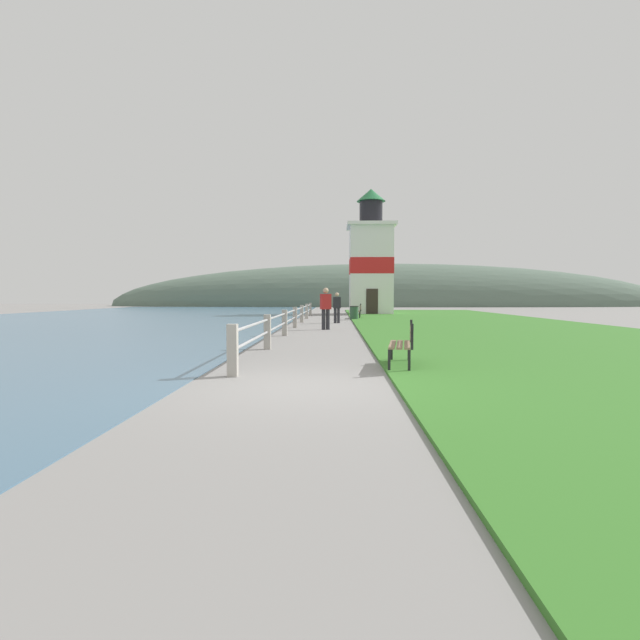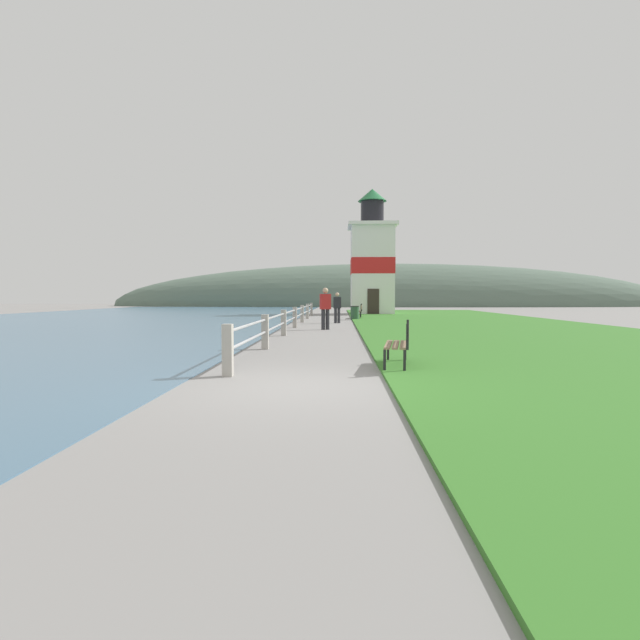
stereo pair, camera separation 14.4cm
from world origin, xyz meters
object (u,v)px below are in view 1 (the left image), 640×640
park_bench_near (404,341)px  park_bench_midway (358,310)px  person_by_railing (337,307)px  trash_bin (354,313)px  lighthouse (371,262)px  person_strolling (326,307)px

park_bench_near → park_bench_midway: (0.06, 22.02, 0.00)m
park_bench_near → person_by_railing: person_by_railing is taller
person_by_railing → trash_bin: (1.05, 3.63, -0.46)m
park_bench_midway → trash_bin: size_ratio=2.35×
lighthouse → person_by_railing: size_ratio=6.10×
park_bench_near → lighthouse: lighthouse is taller
lighthouse → person_by_railing: bearing=-101.4°
lighthouse → person_by_railing: 14.25m
person_strolling → lighthouse: bearing=-30.6°
lighthouse → trash_bin: lighthouse is taller
park_bench_near → person_by_railing: size_ratio=1.02×
park_bench_near → park_bench_midway: size_ratio=0.84×
park_bench_midway → person_strolling: person_strolling is taller
park_bench_midway → lighthouse: size_ratio=0.20×
lighthouse → trash_bin: (-1.68, -9.97, -3.76)m
park_bench_near → person_strolling: (-1.82, 11.31, 0.44)m
person_strolling → person_by_railing: 5.18m
park_bench_midway → person_by_railing: (-1.39, -5.56, 0.34)m
park_bench_midway → lighthouse: lighthouse is taller
park_bench_midway → park_bench_near: bearing=93.8°
park_bench_midway → person_by_railing: size_ratio=1.21×
park_bench_near → trash_bin: 20.09m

